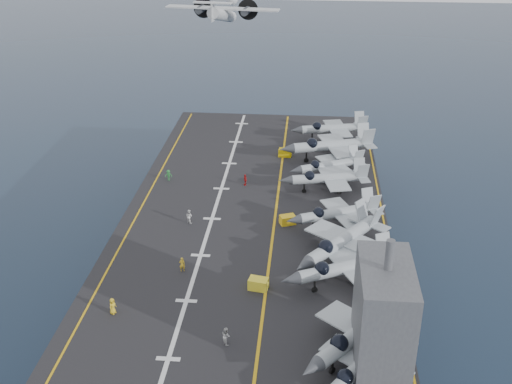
# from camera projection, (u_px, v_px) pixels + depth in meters

# --- Properties ---
(ground) EXTENTS (500.00, 500.00, 0.00)m
(ground) POSITION_uv_depth(u_px,v_px,m) (254.00, 282.00, 96.01)
(ground) COLOR #142135
(ground) RESTS_ON ground
(hull) EXTENTS (36.00, 90.00, 10.00)m
(hull) POSITION_uv_depth(u_px,v_px,m) (254.00, 253.00, 93.82)
(hull) COLOR #56595E
(hull) RESTS_ON ground
(flight_deck) EXTENTS (38.00, 92.00, 0.40)m
(flight_deck) POSITION_uv_depth(u_px,v_px,m) (254.00, 222.00, 91.53)
(flight_deck) COLOR black
(flight_deck) RESTS_ON hull
(foul_line) EXTENTS (0.35, 90.00, 0.02)m
(foul_line) POSITION_uv_depth(u_px,v_px,m) (275.00, 221.00, 91.20)
(foul_line) COLOR gold
(foul_line) RESTS_ON flight_deck
(landing_centerline) EXTENTS (0.50, 90.00, 0.02)m
(landing_centerline) POSITION_uv_depth(u_px,v_px,m) (212.00, 219.00, 91.91)
(landing_centerline) COLOR silver
(landing_centerline) RESTS_ON flight_deck
(deck_edge_port) EXTENTS (0.25, 90.00, 0.02)m
(deck_edge_port) POSITION_uv_depth(u_px,v_px,m) (137.00, 216.00, 92.76)
(deck_edge_port) COLOR gold
(deck_edge_port) RESTS_ON flight_deck
(deck_edge_stbd) EXTENTS (0.25, 90.00, 0.02)m
(deck_edge_stbd) POSITION_uv_depth(u_px,v_px,m) (385.00, 226.00, 90.00)
(deck_edge_stbd) COLOR gold
(deck_edge_stbd) RESTS_ON flight_deck
(island_superstructure) EXTENTS (5.00, 10.00, 15.00)m
(island_superstructure) POSITION_uv_depth(u_px,v_px,m) (384.00, 309.00, 60.13)
(island_superstructure) COLOR #56595E
(island_superstructure) RESTS_ON flight_deck
(fighter_jet_0) EXTENTS (15.05, 16.16, 4.67)m
(fighter_jet_0) POSITION_uv_depth(u_px,v_px,m) (362.00, 363.00, 61.06)
(fighter_jet_0) COLOR #9BA3AC
(fighter_jet_0) RESTS_ON flight_deck
(fighter_jet_1) EXTENTS (17.96, 18.62, 5.41)m
(fighter_jet_1) POSITION_uv_depth(u_px,v_px,m) (360.00, 331.00, 64.84)
(fighter_jet_1) COLOR gray
(fighter_jet_1) RESTS_ON flight_deck
(fighter_jet_2) EXTENTS (17.95, 15.66, 5.23)m
(fighter_jet_2) POSITION_uv_depth(u_px,v_px,m) (347.00, 266.00, 75.88)
(fighter_jet_2) COLOR gray
(fighter_jet_2) RESTS_ON flight_deck
(fighter_jet_3) EXTENTS (18.56, 19.60, 5.67)m
(fighter_jet_3) POSITION_uv_depth(u_px,v_px,m) (343.00, 239.00, 81.10)
(fighter_jet_3) COLOR #A2A9B3
(fighter_jet_3) RESTS_ON flight_deck
(fighter_jet_4) EXTENTS (16.14, 13.80, 4.73)m
(fighter_jet_4) POSITION_uv_depth(u_px,v_px,m) (338.00, 212.00, 88.76)
(fighter_jet_4) COLOR #8C949A
(fighter_jet_4) RESTS_ON flight_deck
(fighter_jet_5) EXTENTS (15.56, 12.03, 4.82)m
(fighter_jet_5) POSITION_uv_depth(u_px,v_px,m) (329.00, 177.00, 99.02)
(fighter_jet_5) COLOR gray
(fighter_jet_5) RESTS_ON flight_deck
(fighter_jet_6) EXTENTS (15.25, 13.28, 4.45)m
(fighter_jet_6) POSITION_uv_depth(u_px,v_px,m) (331.00, 164.00, 103.98)
(fighter_jet_6) COLOR #91989F
(fighter_jet_6) RESTS_ON flight_deck
(fighter_jet_7) EXTENTS (19.03, 15.39, 5.74)m
(fighter_jet_7) POSITION_uv_depth(u_px,v_px,m) (332.00, 144.00, 110.07)
(fighter_jet_7) COLOR gray
(fighter_jet_7) RESTS_ON flight_deck
(fighter_jet_8) EXTENTS (16.07, 12.48, 4.97)m
(fighter_jet_8) POSITION_uv_depth(u_px,v_px,m) (333.00, 128.00, 118.59)
(fighter_jet_8) COLOR #8E969D
(fighter_jet_8) RESTS_ON flight_deck
(tow_cart_a) EXTENTS (2.50, 1.86, 1.36)m
(tow_cart_a) POSITION_uv_depth(u_px,v_px,m) (258.00, 284.00, 75.96)
(tow_cart_a) COLOR yellow
(tow_cart_a) RESTS_ON flight_deck
(tow_cart_b) EXTENTS (2.50, 2.09, 1.28)m
(tow_cart_b) POSITION_uv_depth(u_px,v_px,m) (288.00, 220.00, 90.34)
(tow_cart_b) COLOR yellow
(tow_cart_b) RESTS_ON flight_deck
(tow_cart_c) EXTENTS (2.34, 1.63, 1.34)m
(tow_cart_c) POSITION_uv_depth(u_px,v_px,m) (285.00, 153.00, 112.46)
(tow_cart_c) COLOR #E0B808
(tow_cart_c) RESTS_ON flight_deck
(crew_0) EXTENTS (1.17, 1.38, 1.96)m
(crew_0) POSITION_uv_depth(u_px,v_px,m) (113.00, 306.00, 71.50)
(crew_0) COLOR gold
(crew_0) RESTS_ON flight_deck
(crew_1) EXTENTS (1.33, 1.05, 1.95)m
(crew_1) POSITION_uv_depth(u_px,v_px,m) (182.00, 264.00, 79.25)
(crew_1) COLOR gold
(crew_1) RESTS_ON flight_deck
(crew_2) EXTENTS (1.47, 1.35, 2.03)m
(crew_2) POSITION_uv_depth(u_px,v_px,m) (189.00, 216.00, 90.47)
(crew_2) COLOR silver
(crew_2) RESTS_ON flight_deck
(crew_3) EXTENTS (1.09, 0.74, 1.80)m
(crew_3) POSITION_uv_depth(u_px,v_px,m) (169.00, 175.00, 103.35)
(crew_3) COLOR #257E34
(crew_3) RESTS_ON flight_deck
(crew_4) EXTENTS (1.10, 1.30, 1.83)m
(crew_4) POSITION_uv_depth(u_px,v_px,m) (245.00, 180.00, 101.71)
(crew_4) COLOR red
(crew_4) RESTS_ON flight_deck
(crew_7) EXTENTS (1.36, 1.46, 2.02)m
(crew_7) POSITION_uv_depth(u_px,v_px,m) (226.00, 336.00, 66.79)
(crew_7) COLOR silver
(crew_7) RESTS_ON flight_deck
(transport_plane) EXTENTS (25.25, 18.78, 5.54)m
(transport_plane) POSITION_uv_depth(u_px,v_px,m) (222.00, 15.00, 130.80)
(transport_plane) COLOR white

